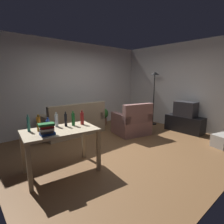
# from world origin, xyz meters

# --- Properties ---
(ground_plane) EXTENTS (5.20, 4.40, 0.02)m
(ground_plane) POSITION_xyz_m (0.00, 0.00, -0.01)
(ground_plane) COLOR brown
(wall_rear) EXTENTS (5.20, 0.10, 2.70)m
(wall_rear) POSITION_xyz_m (0.00, 2.20, 1.35)
(wall_rear) COLOR silver
(wall_rear) RESTS_ON ground_plane
(wall_right) EXTENTS (0.10, 4.40, 2.70)m
(wall_right) POSITION_xyz_m (2.60, 0.00, 1.35)
(wall_right) COLOR silver
(wall_right) RESTS_ON ground_plane
(couch) EXTENTS (1.71, 0.84, 0.92)m
(couch) POSITION_xyz_m (-0.41, 1.59, 0.31)
(couch) COLOR tan
(couch) RESTS_ON ground_plane
(tv_stand) EXTENTS (0.44, 1.10, 0.48)m
(tv_stand) POSITION_xyz_m (2.25, -0.39, 0.24)
(tv_stand) COLOR black
(tv_stand) RESTS_ON ground_plane
(tv) EXTENTS (0.41, 0.60, 0.44)m
(tv) POSITION_xyz_m (2.25, -0.39, 0.70)
(tv) COLOR #2D2D33
(tv) RESTS_ON tv_stand
(torchiere_lamp) EXTENTS (0.32, 0.32, 1.81)m
(torchiere_lamp) POSITION_xyz_m (2.25, 0.77, 1.41)
(torchiere_lamp) COLOR black
(torchiere_lamp) RESTS_ON ground_plane
(desk) EXTENTS (1.28, 0.85, 0.76)m
(desk) POSITION_xyz_m (-1.61, -0.13, 0.65)
(desk) COLOR #C6B28E
(desk) RESTS_ON ground_plane
(potted_plant) EXTENTS (0.36, 0.36, 0.57)m
(potted_plant) POSITION_xyz_m (0.91, 1.90, 0.33)
(potted_plant) COLOR brown
(potted_plant) RESTS_ON ground_plane
(armchair) EXTENTS (1.07, 1.03, 0.92)m
(armchair) POSITION_xyz_m (0.87, 0.50, 0.32)
(armchair) COLOR #996B66
(armchair) RESTS_ON ground_plane
(storage_box) EXTENTS (0.55, 0.46, 0.30)m
(storage_box) POSITION_xyz_m (1.78, -1.60, 0.15)
(storage_box) COLOR #A8A399
(storage_box) RESTS_ON ground_plane
(bottle_tall) EXTENTS (0.05, 0.05, 0.28)m
(bottle_tall) POSITION_xyz_m (-2.04, 0.11, 0.88)
(bottle_tall) COLOR teal
(bottle_tall) RESTS_ON desk
(bottle_amber) EXTENTS (0.06, 0.06, 0.28)m
(bottle_amber) POSITION_xyz_m (-1.90, 0.01, 0.88)
(bottle_amber) COLOR #9E6019
(bottle_amber) RESTS_ON desk
(bottle_blue) EXTENTS (0.06, 0.06, 0.20)m
(bottle_blue) POSITION_xyz_m (-1.75, 0.02, 0.85)
(bottle_blue) COLOR #2347A3
(bottle_blue) RESTS_ON desk
(bottle_clear) EXTENTS (0.06, 0.06, 0.26)m
(bottle_clear) POSITION_xyz_m (-1.57, 0.09, 0.87)
(bottle_clear) COLOR silver
(bottle_clear) RESTS_ON desk
(bottle_dark) EXTENTS (0.05, 0.05, 0.27)m
(bottle_dark) POSITION_xyz_m (-1.44, -0.01, 0.88)
(bottle_dark) COLOR black
(bottle_dark) RESTS_ON desk
(bottle_green) EXTENTS (0.06, 0.06, 0.27)m
(bottle_green) POSITION_xyz_m (-1.31, -0.05, 0.88)
(bottle_green) COLOR #1E722D
(bottle_green) RESTS_ON desk
(bottle_red) EXTENTS (0.07, 0.07, 0.26)m
(bottle_red) POSITION_xyz_m (-1.15, -0.09, 0.88)
(bottle_red) COLOR #AD2323
(bottle_red) RESTS_ON desk
(book_stack) EXTENTS (0.25, 0.21, 0.19)m
(book_stack) POSITION_xyz_m (-1.89, -0.28, 0.85)
(book_stack) COLOR navy
(book_stack) RESTS_ON desk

